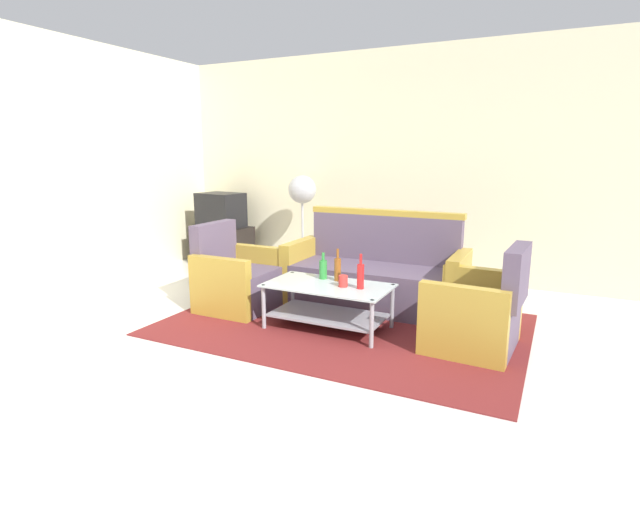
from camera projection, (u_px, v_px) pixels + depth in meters
name	position (u px, v px, depth m)	size (l,w,h in m)	color
ground_plane	(288.00, 362.00, 3.71)	(14.00, 14.00, 0.00)	silver
wall_back	(410.00, 165.00, 6.11)	(6.52, 0.12, 2.80)	beige
rug	(343.00, 325.00, 4.50)	(3.16, 2.14, 0.01)	maroon
couch	(375.00, 276.00, 5.00)	(1.81, 0.75, 0.96)	#5B4C60
armchair_left	(237.00, 281.00, 4.94)	(0.70, 0.76, 0.85)	#5B4C60
armchair_right	(477.00, 314.00, 3.92)	(0.74, 0.80, 0.85)	#5B4C60
coffee_table	(328.00, 300.00, 4.35)	(1.10, 0.60, 0.40)	silver
bottle_green	(323.00, 269.00, 4.51)	(0.07, 0.07, 0.25)	#2D8C38
bottle_brown	(338.00, 269.00, 4.43)	(0.06, 0.06, 0.30)	brown
bottle_red	(361.00, 276.00, 4.17)	(0.06, 0.06, 0.30)	red
cup	(343.00, 281.00, 4.25)	(0.08, 0.08, 0.10)	red
tv_stand	(222.00, 245.00, 7.00)	(0.80, 0.50, 0.52)	black
television	(221.00, 210.00, 6.90)	(0.65, 0.51, 0.48)	black
pedestal_fan	(302.00, 195.00, 6.34)	(0.36, 0.36, 1.27)	#2D2D33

